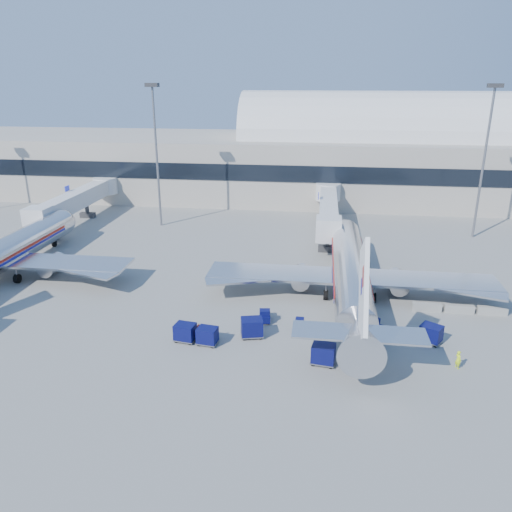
# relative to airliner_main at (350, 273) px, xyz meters

# --- Properties ---
(ground) EXTENTS (260.00, 260.00, 0.00)m
(ground) POSITION_rel_airliner_main_xyz_m (-10.00, -4.51, -2.93)
(ground) COLOR gray
(ground) RESTS_ON ground
(terminal) EXTENTS (170.00, 28.15, 21.00)m
(terminal) POSITION_rel_airliner_main_xyz_m (-23.60, 51.46, 4.60)
(terminal) COLOR #B2AA9E
(terminal) RESTS_ON ground
(airliner_main) EXTENTS (32.00, 37.26, 12.07)m
(airliner_main) POSITION_rel_airliner_main_xyz_m (0.00, 0.00, 0.00)
(airliner_main) COLOR silver
(airliner_main) RESTS_ON ground
(jetbridge_near) EXTENTS (4.40, 27.50, 6.25)m
(jetbridge_near) POSITION_rel_airliner_main_xyz_m (-2.40, 26.30, 1.00)
(jetbridge_near) COLOR silver
(jetbridge_near) RESTS_ON ground
(jetbridge_mid) EXTENTS (4.40, 27.50, 6.25)m
(jetbridge_mid) POSITION_rel_airliner_main_xyz_m (-44.40, 26.30, 1.00)
(jetbridge_mid) COLOR silver
(jetbridge_mid) RESTS_ON ground
(mast_west) EXTENTS (2.00, 1.20, 22.60)m
(mast_west) POSITION_rel_airliner_main_xyz_m (-30.00, 25.49, 11.87)
(mast_west) COLOR slate
(mast_west) RESTS_ON ground
(mast_east) EXTENTS (2.00, 1.20, 22.60)m
(mast_east) POSITION_rel_airliner_main_xyz_m (20.00, 25.49, 11.87)
(mast_east) COLOR slate
(mast_east) RESTS_ON ground
(barrier_near) EXTENTS (3.00, 0.55, 0.90)m
(barrier_near) POSITION_rel_airliner_main_xyz_m (8.00, -2.51, -2.48)
(barrier_near) COLOR #9E9E96
(barrier_near) RESTS_ON ground
(barrier_mid) EXTENTS (3.00, 0.55, 0.90)m
(barrier_mid) POSITION_rel_airliner_main_xyz_m (11.30, -2.51, -2.48)
(barrier_mid) COLOR #9E9E96
(barrier_mid) RESTS_ON ground
(barrier_far) EXTENTS (3.00, 0.55, 0.90)m
(barrier_far) POSITION_rel_airliner_main_xyz_m (14.60, -2.51, -2.48)
(barrier_far) COLOR #9E9E96
(barrier_far) RESTS_ON ground
(tug_lead) EXTENTS (2.08, 1.10, 1.34)m
(tug_lead) POSITION_rel_airliner_main_xyz_m (-4.77, -8.72, -2.32)
(tug_lead) COLOR #090B44
(tug_lead) RESTS_ON ground
(tug_right) EXTENTS (2.87, 2.53, 1.69)m
(tug_right) POSITION_rel_airliner_main_xyz_m (2.20, -8.75, -2.16)
(tug_right) COLOR #090B44
(tug_right) RESTS_ON ground
(tug_left) EXTENTS (1.33, 2.28, 1.41)m
(tug_left) POSITION_rel_airliner_main_xyz_m (-8.73, -7.05, -2.28)
(tug_left) COLOR #090B44
(tug_left) RESTS_ON ground
(cart_train_a) EXTENTS (2.44, 2.07, 1.86)m
(cart_train_a) POSITION_rel_airliner_main_xyz_m (-9.55, -10.45, -1.93)
(cart_train_a) COLOR #090B44
(cart_train_a) RESTS_ON ground
(cart_train_b) EXTENTS (2.07, 1.69, 1.66)m
(cart_train_b) POSITION_rel_airliner_main_xyz_m (-13.43, -12.40, -2.04)
(cart_train_b) COLOR #090B44
(cart_train_b) RESTS_ON ground
(cart_train_c) EXTENTS (2.17, 1.78, 1.72)m
(cart_train_c) POSITION_rel_airliner_main_xyz_m (-15.62, -12.08, -2.01)
(cart_train_c) COLOR #090B44
(cart_train_c) RESTS_ON ground
(cart_solo_near) EXTENTS (2.28, 1.88, 1.82)m
(cart_solo_near) POSITION_rel_airliner_main_xyz_m (-2.80, -14.38, -1.96)
(cart_solo_near) COLOR #090B44
(cart_solo_near) RESTS_ON ground
(cart_solo_far) EXTENTS (2.45, 2.30, 1.72)m
(cart_solo_far) POSITION_rel_airliner_main_xyz_m (7.10, -9.32, -2.01)
(cart_solo_far) COLOR #090B44
(cart_solo_far) RESTS_ON ground
(cart_open_red) EXTENTS (2.23, 1.74, 0.54)m
(cart_open_red) POSITION_rel_airliner_main_xyz_m (-13.78, -11.43, -2.54)
(cart_open_red) COLOR slate
(cart_open_red) RESTS_ON ground
(ramp_worker) EXTENTS (0.62, 0.71, 1.63)m
(ramp_worker) POSITION_rel_airliner_main_xyz_m (8.53, -13.55, -2.11)
(ramp_worker) COLOR #B6D916
(ramp_worker) RESTS_ON ground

